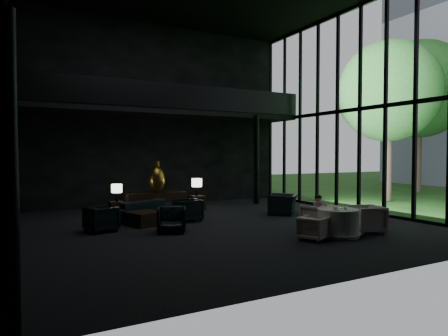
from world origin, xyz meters
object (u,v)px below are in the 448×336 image
window_armchair (283,200)px  dining_table (338,224)px  bronze_urn (157,179)px  side_table_left (116,208)px  console (157,202)px  dining_chair_east (367,216)px  child (318,205)px  sofa (138,205)px  lounge_armchair_west (102,217)px  coffee_table (144,218)px  table_lamp_right (197,183)px  lounge_armchair_east (188,208)px  table_lamp_left (117,189)px  side_table_right (197,203)px  dining_chair_west (313,229)px  dining_chair_north (319,214)px  lounge_armchair_south (172,218)px

window_armchair → dining_table: size_ratio=0.97×
bronze_urn → side_table_left: bearing=-176.6°
console → dining_chair_east: bearing=-59.5°
dining_table → child: child is taller
sofa → side_table_left: bearing=-93.9°
window_armchair → side_table_left: bearing=-71.0°
dining_chair_east → child: bearing=-115.0°
window_armchair → child: bearing=26.6°
dining_table → bronze_urn: bearing=113.4°
lounge_armchair_west → console: bearing=-58.4°
lounge_armchair_west → coffee_table: bearing=-90.0°
side_table_left → lounge_armchair_west: (-1.09, -2.91, 0.18)m
table_lamp_right → lounge_armchair_west: size_ratio=0.80×
lounge_armchair_east → table_lamp_left: bearing=-143.9°
table_lamp_left → lounge_armchair_west: 3.02m
side_table_right → dining_table: (1.32, -6.48, 0.04)m
sofa → dining_chair_west: size_ratio=4.27×
table_lamp_left → window_armchair: (5.59, -2.57, -0.44)m
child → window_armchair: bearing=-108.2°
side_table_right → sofa: (-2.75, -1.08, 0.22)m
window_armchair → coffee_table: size_ratio=1.26×
dining_table → dining_chair_east: size_ratio=1.31×
console → side_table_left: (-1.60, -0.08, -0.12)m
bronze_urn → side_table_right: size_ratio=2.11×
dining_chair_west → child: size_ratio=1.00×
sofa → coffee_table: (-0.13, -1.23, -0.29)m
console → child: (2.99, -5.86, 0.38)m
bronze_urn → dining_chair_east: bronze_urn is taller
dining_chair_east → table_lamp_right: bearing=-142.7°
window_armchair → dining_chair_north: (-1.00, -3.09, -0.06)m
side_table_right → lounge_armchair_south: bearing=-123.5°
sofa → dining_chair_north: sofa is taller
side_table_left → lounge_armchair_south: (0.66, -4.02, 0.17)m
window_armchair → dining_chair_north: bearing=26.9°
child → side_table_left: bearing=-51.5°
table_lamp_left → coffee_table: (0.32, -2.35, -0.76)m
child → lounge_armchair_east: bearing=-50.4°
lounge_armchair_south → side_table_left: bearing=122.7°
dining_table → sofa: bearing=127.0°
dining_table → dining_chair_west: size_ratio=2.07×
dining_chair_north → dining_chair_west: (-1.01, -0.93, -0.17)m
sofa → coffee_table: bearing=60.2°
bronze_urn → child: (2.99, -5.87, -0.52)m
side_table_left → lounge_armchair_east: bearing=-53.1°
side_table_right → lounge_armchair_east: (-1.37, -2.27, 0.15)m
bronze_urn → lounge_armchair_south: (-0.94, -4.11, -0.84)m
side_table_left → lounge_armchair_east: (1.83, -2.44, 0.19)m
window_armchair → dining_chair_east: bearing=44.8°
lounge_armchair_east → dining_table: 5.00m
coffee_table → lounge_armchair_south: bearing=-77.2°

